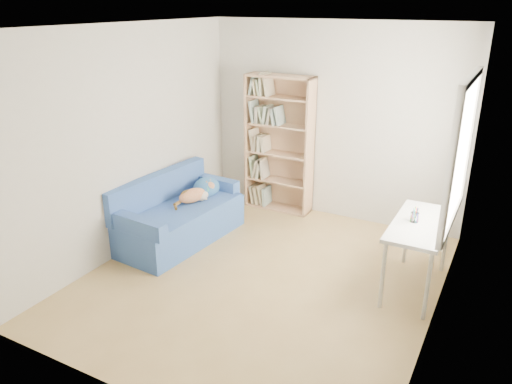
% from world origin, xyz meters
% --- Properties ---
extents(ground, '(4.00, 4.00, 0.00)m').
position_xyz_m(ground, '(0.00, 0.00, 0.00)').
color(ground, '#A38049').
rests_on(ground, ground).
extents(room_shell, '(3.54, 4.04, 2.62)m').
position_xyz_m(room_shell, '(0.10, 0.03, 1.64)').
color(room_shell, silver).
rests_on(room_shell, ground).
extents(sofa, '(0.93, 1.73, 0.82)m').
position_xyz_m(sofa, '(-1.37, 0.36, 0.31)').
color(sofa, navy).
rests_on(sofa, ground).
extents(bookshelf, '(0.95, 0.30, 1.90)m').
position_xyz_m(bookshelf, '(-0.71, 1.84, 0.87)').
color(bookshelf, tan).
rests_on(bookshelf, ground).
extents(desk, '(0.52, 1.13, 0.75)m').
position_xyz_m(desk, '(1.47, 0.56, 0.67)').
color(desk, silver).
rests_on(desk, ground).
extents(pen_cup, '(0.08, 0.08, 0.16)m').
position_xyz_m(pen_cup, '(1.41, 0.55, 0.81)').
color(pen_cup, white).
rests_on(pen_cup, desk).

